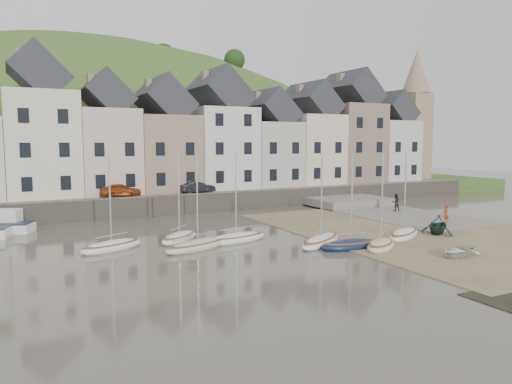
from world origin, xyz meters
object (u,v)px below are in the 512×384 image
rowboat_white (456,251)px  car_right (198,187)px  rowboat_green (438,225)px  person_red (446,213)px  person_dark (396,202)px  car_left (121,190)px  sailboat_0 (112,246)px

rowboat_white → car_right: bearing=-179.9°
rowboat_green → person_red: 5.26m
person_dark → car_right: (-16.13, 11.29, 1.22)m
person_dark → rowboat_green: bearing=80.5°
car_right → person_red: bearing=-141.0°
rowboat_white → person_red: 11.86m
person_dark → car_right: size_ratio=0.48×
car_left → car_right: 7.78m
rowboat_white → person_dark: bearing=133.9°
car_left → sailboat_0: bearing=169.4°
person_red → car_left: size_ratio=0.41×
car_left → person_red: bearing=-125.3°
rowboat_green → person_dark: (5.26, 9.92, 0.19)m
rowboat_white → car_left: car_left is taller
car_right → rowboat_white: bearing=-166.6°
person_red → car_left: bearing=-50.2°
person_dark → car_left: bearing=-6.8°
sailboat_0 → rowboat_green: bearing=-15.1°
rowboat_white → rowboat_green: 6.72m
sailboat_0 → rowboat_white: bearing=-31.8°
sailboat_0 → person_dark: 27.89m
sailboat_0 → car_left: size_ratio=1.65×
rowboat_green → car_left: (-18.65, 21.21, 1.48)m
sailboat_0 → car_left: 15.77m
person_red → person_dark: person_dark is taller
sailboat_0 → car_right: size_ratio=1.80×
sailboat_0 → car_right: (11.48, 15.20, 1.92)m
person_dark → car_left: size_ratio=0.44×
car_right → rowboat_green: bearing=-153.7°
rowboat_green → person_dark: bearing=129.4°
sailboat_0 → car_right: bearing=52.9°
rowboat_white → person_red: bearing=120.0°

